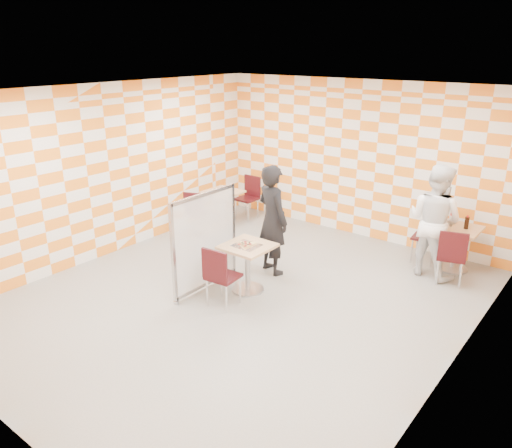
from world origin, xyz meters
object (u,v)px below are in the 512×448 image
Objects in this scene: second_table at (456,241)px; chair_empty_near at (197,210)px; main_table at (248,260)px; empty_table at (223,202)px; chair_main_front at (219,273)px; sport_bottle at (451,220)px; partition at (205,241)px; chair_empty_far at (249,194)px; chair_second_side at (432,233)px; soda_bottle at (467,223)px; man_dark at (272,220)px; chair_second_front at (452,253)px; man_white at (435,221)px.

chair_empty_near is at bearing -160.80° from second_table.
empty_table is (-2.24, 1.96, 0.00)m from main_table.
chair_main_front reaches higher than empty_table.
partition is at bearing -130.18° from sport_bottle.
chair_empty_far is 0.60× the size of partition.
chair_second_side is 4.02× the size of soda_bottle.
empty_table is at bearing -170.21° from second_table.
sport_bottle reaches higher than chair_empty_far.
chair_empty_near is (-4.06, -1.58, 0.00)m from chair_second_side.
second_table is 4.06m from chair_main_front.
sport_bottle is (2.65, 3.14, 0.05)m from partition.
soda_bottle is (2.49, 1.96, -0.06)m from man_dark.
second_table is 0.66m from chair_second_front.
second_table is 0.81× the size of chair_empty_far.
sport_bottle is at bearing 111.37° from chair_second_front.
chair_second_side is 4.36m from chair_empty_near.
chair_empty_near is (0.02, -0.78, 0.04)m from empty_table.
main_table is 1.00× the size of empty_table.
partition reaches higher than chair_second_side.
man_white is 8.09× the size of soda_bottle.
chair_second_front is 0.50× the size of man_white.
chair_empty_far is at bearing 128.23° from main_table.
chair_empty_near is 1.00× the size of chair_empty_far.
partition is 0.85× the size of man_dark.
soda_bottle is (4.50, 0.05, 0.31)m from chair_empty_far.
chair_second_side is 3.91m from partition.
empty_table is at bearing 138.88° from main_table.
empty_table is 3.26× the size of soda_bottle.
chair_main_front is at bearing -124.52° from soda_bottle.
chair_second_front is at bearing 1.56° from empty_table.
chair_main_front reaches higher than main_table.
man_white is at bearing -125.69° from man_dark.
second_table is at bearing 19.20° from chair_empty_near.
chair_second_side is (-0.41, 0.02, 0.04)m from second_table.
chair_empty_far is at bearing 7.71° from man_white.
man_dark reaches higher than empty_table.
chair_empty_far is (-2.15, 3.36, 0.00)m from chair_main_front.
soda_bottle is at bearing 18.96° from chair_empty_near.
sport_bottle is (2.10, 2.80, 0.33)m from main_table.
soda_bottle reaches higher than chair_second_side.
chair_empty_far is at bearing 172.20° from chair_second_front.
main_table is 0.81× the size of chair_empty_near.
man_dark reaches higher than chair_empty_far.
sport_bottle is at bearing -89.25° from man_white.
chair_empty_far is 3.43m from partition.
man_white is at bearing -120.94° from second_table.
man_dark is at bearing 95.43° from chair_main_front.
soda_bottle is (-0.01, 0.67, 0.31)m from chair_second_front.
man_white is (-0.26, -0.43, 0.42)m from second_table.
second_table is 0.65m from man_white.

